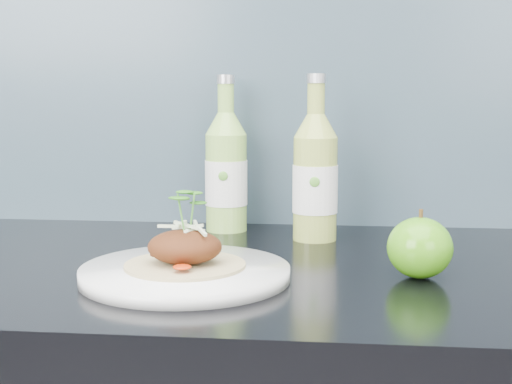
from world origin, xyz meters
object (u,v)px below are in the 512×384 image
dinner_plate (185,273)px  cider_bottle_right (315,178)px  green_apple (420,248)px  cider_bottle_left (226,172)px

dinner_plate → cider_bottle_right: (0.15, 0.25, 0.09)m
green_apple → cider_bottle_right: cider_bottle_right is taller
dinner_plate → green_apple: 0.29m
dinner_plate → cider_bottle_left: size_ratio=1.08×
dinner_plate → cider_bottle_left: 0.33m
cider_bottle_left → cider_bottle_right: 0.16m
green_apple → cider_bottle_left: (-0.28, 0.28, 0.06)m
green_apple → cider_bottle_left: 0.40m
dinner_plate → cider_bottle_right: size_ratio=1.08×
dinner_plate → green_apple: (0.28, 0.04, 0.03)m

